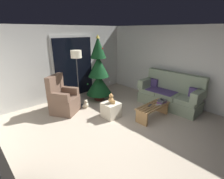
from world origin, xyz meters
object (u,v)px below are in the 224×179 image
object	(u,v)px
teddy_bear_honey	(111,99)
couch	(170,94)
remote_silver	(158,105)
armchair	(63,100)
floor_lamp	(76,60)
book_stack	(162,101)
ottoman	(111,110)
remote_graphite	(150,105)
cell_phone	(162,100)
coffee_table	(153,109)
teddy_bear_cream_by_tree	(86,104)
christmas_tree	(99,73)

from	to	relation	value
teddy_bear_honey	couch	bearing A→B (deg)	-21.32
remote_silver	armchair	world-z (taller)	armchair
couch	floor_lamp	distance (m)	3.12
armchair	remote_silver	bearing A→B (deg)	-50.20
book_stack	ottoman	xyz separation A→B (m)	(-1.11, 0.92, -0.23)
remote_graphite	floor_lamp	world-z (taller)	floor_lamp
remote_silver	book_stack	bearing A→B (deg)	127.95
armchair	teddy_bear_honey	world-z (taller)	armchair
book_stack	cell_phone	bearing A→B (deg)	-170.84
coffee_table	cell_phone	world-z (taller)	cell_phone
teddy_bear_cream_by_tree	couch	bearing A→B (deg)	-39.28
teddy_bear_honey	teddy_bear_cream_by_tree	distance (m)	1.08
couch	cell_phone	bearing A→B (deg)	-166.68
remote_silver	teddy_bear_honey	xyz separation A→B (m)	(-0.90, 0.93, 0.14)
coffee_table	remote_silver	xyz separation A→B (m)	(0.11, -0.10, 0.14)
remote_graphite	armchair	distance (m)	2.52
remote_graphite	floor_lamp	distance (m)	2.51
armchair	book_stack	bearing A→B (deg)	-46.94
coffee_table	teddy_bear_honey	xyz separation A→B (m)	(-0.79, 0.84, 0.28)
floor_lamp	armchair	bearing A→B (deg)	-174.75
christmas_tree	armchair	distance (m)	1.52
remote_silver	armchair	distance (m)	2.75
couch	christmas_tree	distance (m)	2.45
remote_graphite	armchair	size ratio (longest dim) A/B	0.14
book_stack	coffee_table	bearing A→B (deg)	165.69
cell_phone	armchair	xyz separation A→B (m)	(-1.94, 2.10, -0.10)
teddy_bear_honey	remote_silver	bearing A→B (deg)	-46.02
armchair	ottoman	bearing A→B (deg)	-53.96
couch	coffee_table	world-z (taller)	couch
christmas_tree	armchair	world-z (taller)	christmas_tree
remote_silver	armchair	size ratio (longest dim) A/B	0.14
cell_phone	ottoman	bearing A→B (deg)	171.27
couch	cell_phone	distance (m)	0.82
floor_lamp	teddy_bear_cream_by_tree	xyz separation A→B (m)	(0.07, -0.26, -1.38)
teddy_bear_cream_by_tree	armchair	bearing A→B (deg)	162.34
remote_graphite	armchair	world-z (taller)	armchair
armchair	ottoman	xyz separation A→B (m)	(0.85, -1.17, -0.19)
book_stack	remote_silver	bearing A→B (deg)	-174.78
book_stack	teddy_bear_honey	size ratio (longest dim) A/B	0.94
cell_phone	armchair	distance (m)	2.86
remote_silver	teddy_bear_cream_by_tree	size ratio (longest dim) A/B	0.55
cell_phone	christmas_tree	world-z (taller)	christmas_tree
coffee_table	armchair	distance (m)	2.61
couch	ottoman	bearing A→B (deg)	158.55
remote_graphite	cell_phone	distance (m)	0.41
floor_lamp	book_stack	bearing A→B (deg)	-57.30
couch	remote_silver	distance (m)	0.99
remote_silver	armchair	bearing A→B (deg)	-107.47
remote_silver	book_stack	distance (m)	0.20
coffee_table	teddy_bear_honey	bearing A→B (deg)	133.40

